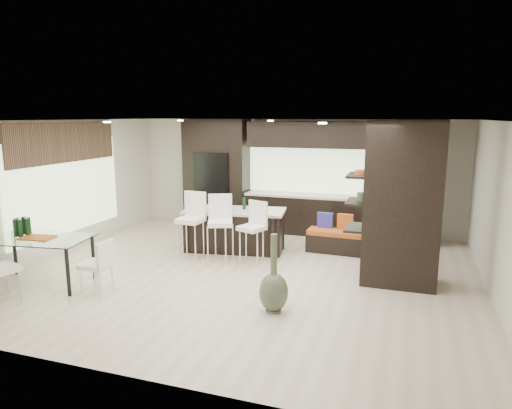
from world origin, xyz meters
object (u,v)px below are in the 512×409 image
(kitchen_island, at_px, (235,230))
(stool_mid, at_px, (220,235))
(stool_right, at_px, (252,239))
(dining_table, at_px, (40,261))
(floor_vase, at_px, (274,273))
(bench, at_px, (337,241))
(chair_end, at_px, (96,269))
(stool_left, at_px, (191,232))

(kitchen_island, xyz_separation_m, stool_mid, (0.00, -0.77, 0.09))
(stool_right, xyz_separation_m, dining_table, (-3.00, -2.14, -0.08))
(dining_table, bearing_deg, floor_vase, -6.01)
(kitchen_island, height_order, bench, kitchen_island)
(kitchen_island, height_order, dining_table, kitchen_island)
(chair_end, bearing_deg, bench, -45.08)
(kitchen_island, bearing_deg, chair_end, -121.89)
(kitchen_island, bearing_deg, stool_mid, -98.80)
(dining_table, bearing_deg, stool_mid, 33.07)
(bench, bearing_deg, stool_right, -136.01)
(dining_table, height_order, chair_end, dining_table)
(kitchen_island, relative_size, floor_vase, 1.80)
(stool_right, bearing_deg, kitchen_island, 151.01)
(stool_right, height_order, floor_vase, floor_vase)
(kitchen_island, xyz_separation_m, stool_right, (0.63, -0.76, 0.05))
(bench, relative_size, floor_vase, 1.05)
(stool_mid, height_order, floor_vase, floor_vase)
(kitchen_island, height_order, chair_end, kitchen_island)
(kitchen_island, distance_m, floor_vase, 3.16)
(stool_right, distance_m, bench, 1.91)
(stool_mid, relative_size, floor_vase, 0.90)
(stool_left, xyz_separation_m, dining_table, (-1.73, -2.12, -0.13))
(kitchen_island, distance_m, dining_table, 3.74)
(stool_left, relative_size, stool_right, 1.09)
(stool_left, relative_size, chair_end, 1.33)
(stool_mid, height_order, stool_right, stool_mid)
(kitchen_island, xyz_separation_m, bench, (2.06, 0.50, -0.20))
(dining_table, bearing_deg, stool_left, 41.94)
(stool_right, distance_m, chair_end, 2.85)
(kitchen_island, relative_size, dining_table, 1.24)
(stool_mid, relative_size, dining_table, 0.63)
(stool_right, bearing_deg, stool_mid, -157.44)
(dining_table, distance_m, chair_end, 1.12)
(stool_mid, distance_m, chair_end, 2.46)
(floor_vase, bearing_deg, chair_end, -175.94)
(floor_vase, height_order, chair_end, floor_vase)
(floor_vase, distance_m, dining_table, 4.01)
(kitchen_island, distance_m, stool_right, 0.99)
(dining_table, bearing_deg, kitchen_island, 41.91)
(stool_left, xyz_separation_m, chair_end, (-0.60, -2.12, -0.13))
(kitchen_island, relative_size, chair_end, 2.60)
(kitchen_island, height_order, floor_vase, floor_vase)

